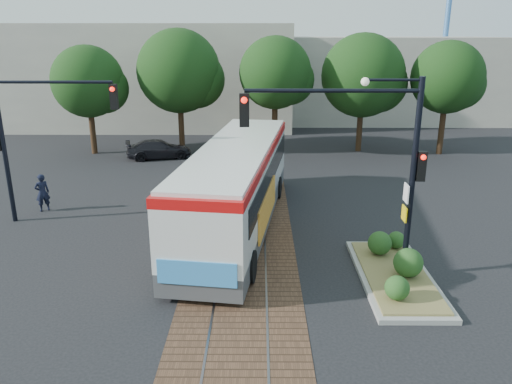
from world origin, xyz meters
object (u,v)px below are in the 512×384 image
parked_car (159,149)px  signal_pole_main (373,148)px  officer (42,193)px  city_bus (237,182)px  traffic_island (396,268)px  signal_pole_left (30,128)px

parked_car → signal_pole_main: bearing=-163.2°
officer → signal_pole_main: bearing=117.7°
city_bus → traffic_island: bearing=-32.0°
signal_pole_main → parked_car: bearing=121.4°
signal_pole_main → signal_pole_left: 13.14m
signal_pole_main → parked_car: (-9.47, 15.52, -3.59)m
signal_pole_left → parked_car: bearing=75.6°
city_bus → parked_car: 12.55m
signal_pole_main → officer: size_ratio=3.65×
signal_pole_left → officer: (-0.42, 1.23, -3.04)m
signal_pole_left → parked_car: size_ratio=1.53×
signal_pole_left → parked_car: signal_pole_left is taller
traffic_island → officer: 14.93m
city_bus → officer: size_ratio=7.64×
traffic_island → officer: (-13.61, 6.12, 0.49)m
city_bus → parked_car: size_ratio=3.21×
signal_pole_main → officer: bearing=154.5°
city_bus → signal_pole_left: (-8.04, 0.60, 2.02)m
signal_pole_main → signal_pole_left: bearing=158.6°
parked_car → traffic_island: bearing=-160.9°
parked_car → city_bus: bearing=-169.6°
signal_pole_left → signal_pole_main: bearing=-21.4°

